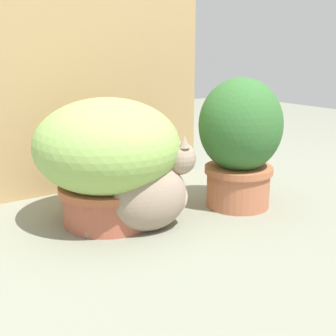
{
  "coord_description": "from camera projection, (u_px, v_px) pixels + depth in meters",
  "views": [
    {
      "loc": [
        -0.74,
        -1.18,
        0.57
      ],
      "look_at": [
        0.07,
        0.04,
        0.18
      ],
      "focal_mm": 48.02,
      "sensor_mm": 36.0,
      "label": 1
    }
  ],
  "objects": [
    {
      "name": "grass_planter",
      "position": [
        107.0,
        156.0,
        1.47
      ],
      "size": [
        0.48,
        0.48,
        0.42
      ],
      "color": "#B05A42",
      "rests_on": "ground"
    },
    {
      "name": "mushroom_ornament_red",
      "position": [
        127.0,
        205.0,
        1.42
      ],
      "size": [
        0.11,
        0.11,
        0.13
      ],
      "color": "silver",
      "rests_on": "ground"
    },
    {
      "name": "cat",
      "position": [
        154.0,
        193.0,
        1.44
      ],
      "size": [
        0.38,
        0.19,
        0.32
      ],
      "color": "gray",
      "rests_on": "ground"
    },
    {
      "name": "ground_plane",
      "position": [
        156.0,
        226.0,
        1.49
      ],
      "size": [
        6.0,
        6.0,
        0.0
      ],
      "primitive_type": "plane",
      "color": "gray"
    },
    {
      "name": "leafy_planter",
      "position": [
        239.0,
        139.0,
        1.62
      ],
      "size": [
        0.3,
        0.3,
        0.47
      ],
      "color": "#B56847",
      "rests_on": "ground"
    },
    {
      "name": "cardboard_backdrop",
      "position": [
        98.0,
        81.0,
        1.83
      ],
      "size": [
        0.97,
        0.03,
        0.89
      ],
      "primitive_type": "cube",
      "color": "tan",
      "rests_on": "ground"
    }
  ]
}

